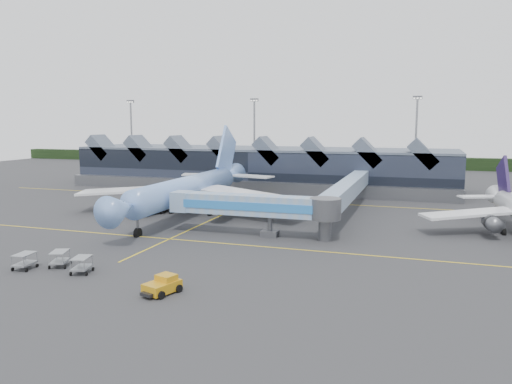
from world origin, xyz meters
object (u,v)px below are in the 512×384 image
(main_airliner, at_px, (191,188))
(pushback_tug, at_px, (162,285))
(fuel_truck, at_px, (156,203))
(jet_bridge, at_px, (263,207))

(main_airliner, xyz_separation_m, pushback_tug, (15.02, -36.99, -3.78))
(fuel_truck, bearing_deg, jet_bridge, -9.93)
(fuel_truck, bearing_deg, main_airliner, 26.58)
(main_airliner, relative_size, pushback_tug, 11.68)
(jet_bridge, xyz_separation_m, fuel_truck, (-22.84, 10.58, -2.32))
(jet_bridge, bearing_deg, pushback_tug, -94.59)
(jet_bridge, height_order, pushback_tug, jet_bridge)
(jet_bridge, relative_size, fuel_truck, 2.56)
(main_airliner, bearing_deg, fuel_truck, -169.79)
(main_airliner, xyz_separation_m, fuel_truck, (-6.14, -1.26, -2.76))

